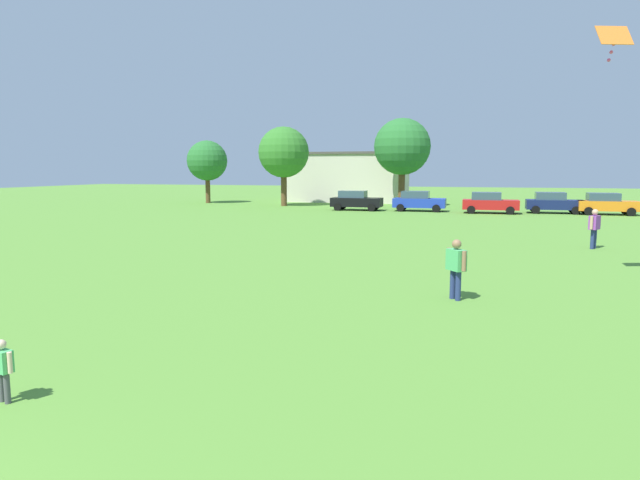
{
  "coord_description": "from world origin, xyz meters",
  "views": [
    {
      "loc": [
        6.16,
        -2.18,
        3.52
      ],
      "look_at": [
        2.43,
        10.6,
        1.81
      ],
      "focal_mm": 31.17,
      "sensor_mm": 36.0,
      "label": 1
    }
  ],
  "objects_px": {
    "parked_car_navy_3": "(553,203)",
    "parked_car_orange_4": "(606,204)",
    "tree_far_right": "(402,147)",
    "child_kite_flyer": "(3,365)",
    "tree_center": "(284,153)",
    "parked_car_blue_1": "(418,201)",
    "parked_car_black_0": "(356,200)",
    "parked_car_red_2": "(489,203)",
    "adult_bystander": "(456,264)",
    "kite": "(614,38)",
    "bystander_near_trees": "(594,225)",
    "tree_far_left": "(207,161)"
  },
  "relations": [
    {
      "from": "adult_bystander",
      "to": "kite",
      "type": "relative_size",
      "value": 1.55
    },
    {
      "from": "tree_far_right",
      "to": "parked_car_navy_3",
      "type": "bearing_deg",
      "value": -20.9
    },
    {
      "from": "parked_car_blue_1",
      "to": "tree_far_right",
      "type": "xyz_separation_m",
      "value": [
        -2.22,
        5.62,
        4.7
      ]
    },
    {
      "from": "parked_car_black_0",
      "to": "parked_car_red_2",
      "type": "xyz_separation_m",
      "value": [
        10.96,
        -0.24,
        0.0
      ]
    },
    {
      "from": "parked_car_orange_4",
      "to": "tree_far_left",
      "type": "distance_m",
      "value": 37.11
    },
    {
      "from": "parked_car_navy_3",
      "to": "parked_car_orange_4",
      "type": "distance_m",
      "value": 3.78
    },
    {
      "from": "kite",
      "to": "parked_car_orange_4",
      "type": "xyz_separation_m",
      "value": [
        5.76,
        28.94,
        -6.41
      ]
    },
    {
      "from": "child_kite_flyer",
      "to": "parked_car_black_0",
      "type": "relative_size",
      "value": 0.23
    },
    {
      "from": "bystander_near_trees",
      "to": "parked_car_black_0",
      "type": "xyz_separation_m",
      "value": [
        -15.18,
        19.63,
        -0.19
      ]
    },
    {
      "from": "parked_car_blue_1",
      "to": "tree_far_right",
      "type": "bearing_deg",
      "value": 111.53
    },
    {
      "from": "child_kite_flyer",
      "to": "parked_car_orange_4",
      "type": "height_order",
      "value": "parked_car_orange_4"
    },
    {
      "from": "child_kite_flyer",
      "to": "parked_car_navy_3",
      "type": "bearing_deg",
      "value": 87.63
    },
    {
      "from": "tree_center",
      "to": "tree_far_right",
      "type": "relative_size",
      "value": 0.91
    },
    {
      "from": "kite",
      "to": "tree_far_right",
      "type": "bearing_deg",
      "value": 107.52
    },
    {
      "from": "bystander_near_trees",
      "to": "tree_far_left",
      "type": "bearing_deg",
      "value": -98.65
    },
    {
      "from": "adult_bystander",
      "to": "parked_car_orange_4",
      "type": "height_order",
      "value": "parked_car_orange_4"
    },
    {
      "from": "adult_bystander",
      "to": "kite",
      "type": "bearing_deg",
      "value": 87.9
    },
    {
      "from": "parked_car_orange_4",
      "to": "tree_far_left",
      "type": "relative_size",
      "value": 0.67
    },
    {
      "from": "tree_far_right",
      "to": "adult_bystander",
      "type": "bearing_deg",
      "value": -79.83
    },
    {
      "from": "parked_car_navy_3",
      "to": "kite",
      "type": "bearing_deg",
      "value": -93.91
    },
    {
      "from": "parked_car_red_2",
      "to": "parked_car_black_0",
      "type": "bearing_deg",
      "value": 178.72
    },
    {
      "from": "parked_car_red_2",
      "to": "parked_car_orange_4",
      "type": "distance_m",
      "value": 8.71
    },
    {
      "from": "parked_car_black_0",
      "to": "tree_far_right",
      "type": "bearing_deg",
      "value": 63.45
    },
    {
      "from": "child_kite_flyer",
      "to": "bystander_near_trees",
      "type": "height_order",
      "value": "bystander_near_trees"
    },
    {
      "from": "adult_bystander",
      "to": "kite",
      "type": "distance_m",
      "value": 8.14
    },
    {
      "from": "child_kite_flyer",
      "to": "parked_car_blue_1",
      "type": "distance_m",
      "value": 40.58
    },
    {
      "from": "kite",
      "to": "tree_far_right",
      "type": "xyz_separation_m",
      "value": [
        -10.8,
        34.22,
        -1.71
      ]
    },
    {
      "from": "parked_car_red_2",
      "to": "tree_center",
      "type": "bearing_deg",
      "value": 168.27
    },
    {
      "from": "adult_bystander",
      "to": "tree_far_right",
      "type": "height_order",
      "value": "tree_far_right"
    },
    {
      "from": "child_kite_flyer",
      "to": "tree_far_right",
      "type": "relative_size",
      "value": 0.12
    },
    {
      "from": "kite",
      "to": "parked_car_navy_3",
      "type": "distance_m",
      "value": 30.09
    },
    {
      "from": "parked_car_navy_3",
      "to": "tree_center",
      "type": "distance_m",
      "value": 24.19
    },
    {
      "from": "adult_bystander",
      "to": "bystander_near_trees",
      "type": "bearing_deg",
      "value": 115.3
    },
    {
      "from": "adult_bystander",
      "to": "bystander_near_trees",
      "type": "relative_size",
      "value": 0.93
    },
    {
      "from": "kite",
      "to": "parked_car_orange_4",
      "type": "distance_m",
      "value": 30.2
    },
    {
      "from": "child_kite_flyer",
      "to": "tree_center",
      "type": "distance_m",
      "value": 45.4
    },
    {
      "from": "parked_car_black_0",
      "to": "parked_car_orange_4",
      "type": "height_order",
      "value": "same"
    },
    {
      "from": "child_kite_flyer",
      "to": "tree_center",
      "type": "bearing_deg",
      "value": 118.84
    },
    {
      "from": "adult_bystander",
      "to": "kite",
      "type": "xyz_separation_m",
      "value": [
        4.1,
        3.16,
        6.29
      ]
    },
    {
      "from": "tree_center",
      "to": "parked_car_navy_3",
      "type": "bearing_deg",
      "value": -5.92
    },
    {
      "from": "parked_car_red_2",
      "to": "tree_far_left",
      "type": "xyz_separation_m",
      "value": [
        -27.96,
        6.02,
        3.49
      ]
    },
    {
      "from": "bystander_near_trees",
      "to": "parked_car_navy_3",
      "type": "height_order",
      "value": "bystander_near_trees"
    },
    {
      "from": "parked_car_red_2",
      "to": "parked_car_blue_1",
      "type": "bearing_deg",
      "value": 172.79
    },
    {
      "from": "kite",
      "to": "parked_car_black_0",
      "type": "bearing_deg",
      "value": 116.21
    },
    {
      "from": "parked_car_red_2",
      "to": "parked_car_navy_3",
      "type": "distance_m",
      "value": 5.1
    },
    {
      "from": "parked_car_blue_1",
      "to": "parked_car_navy_3",
      "type": "relative_size",
      "value": 1.0
    },
    {
      "from": "tree_center",
      "to": "child_kite_flyer",
      "type": "bearing_deg",
      "value": -75.44
    },
    {
      "from": "tree_far_right",
      "to": "parked_car_black_0",
      "type": "bearing_deg",
      "value": -116.55
    },
    {
      "from": "parked_car_orange_4",
      "to": "tree_far_right",
      "type": "distance_m",
      "value": 18.0
    },
    {
      "from": "adult_bystander",
      "to": "parked_car_red_2",
      "type": "height_order",
      "value": "parked_car_red_2"
    }
  ]
}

